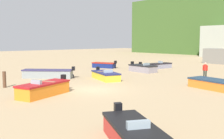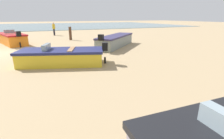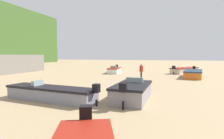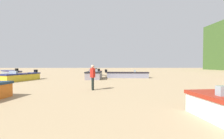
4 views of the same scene
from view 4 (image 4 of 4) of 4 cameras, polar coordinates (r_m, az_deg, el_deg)
boat_navy_0 at (r=24.67m, az=-6.39°, el=-1.18°), size 3.63×2.41×1.08m
boat_grey_4 at (r=17.76m, az=-6.80°, el=-2.08°), size 3.77×1.78×1.19m
boat_yellow_6 at (r=18.30m, az=-31.47°, el=-2.37°), size 4.45×2.78×1.08m
boat_grey_7 at (r=24.26m, az=-33.79°, el=-1.34°), size 4.57×4.51×1.21m
boat_grey_9 at (r=19.22m, az=5.84°, el=-2.00°), size 1.83×5.56×1.06m
beach_walker_foreground at (r=9.77m, az=-7.31°, el=-2.13°), size 0.54×0.40×1.62m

